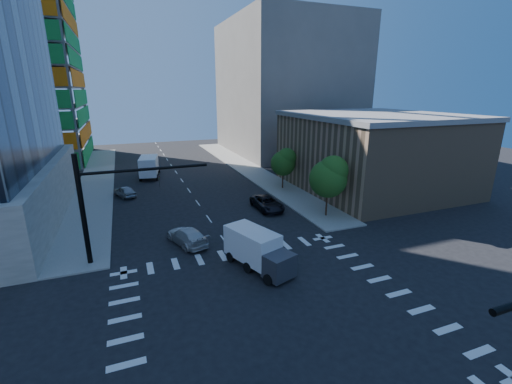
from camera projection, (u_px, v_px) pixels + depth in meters
name	position (u px, v px, depth m)	size (l,w,h in m)	color
ground	(276.00, 314.00, 21.79)	(160.00, 160.00, 0.00)	black
road_markings	(276.00, 314.00, 21.78)	(20.00, 20.00, 0.01)	silver
sidewalk_ne	(248.00, 168.00, 61.82)	(5.00, 60.00, 0.15)	gray
sidewalk_nw	(97.00, 181.00, 53.17)	(5.00, 60.00, 0.15)	gray
commercial_building	(373.00, 151.00, 48.56)	(20.50, 22.50, 10.60)	#8F7253
bg_building_ne	(286.00, 88.00, 76.24)	(24.00, 30.00, 28.00)	#645F5A
signal_mast_nw	(102.00, 198.00, 27.02)	(10.20, 0.40, 9.00)	black
tree_south	(330.00, 176.00, 37.23)	(4.16, 4.16, 6.82)	#382316
tree_north	(284.00, 162.00, 48.25)	(3.54, 3.52, 5.78)	#382316
car_nb_far	(267.00, 203.00, 40.67)	(2.59, 5.62, 1.56)	black
car_sb_near	(187.00, 236.00, 31.58)	(2.16, 5.31, 1.54)	#B4B4B4
car_sb_mid	(125.00, 191.00, 45.57)	(1.71, 4.25, 1.45)	#929499
box_truck_near	(260.00, 254.00, 26.93)	(4.24, 6.26, 3.03)	black
box_truck_far	(150.00, 167.00, 55.87)	(3.86, 6.96, 3.46)	black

